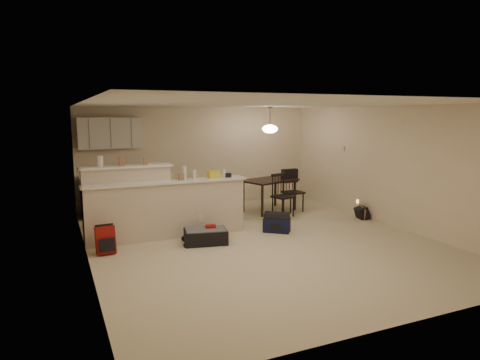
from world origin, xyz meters
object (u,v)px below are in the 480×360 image
navy_duffel (277,225)px  pendant_lamp (270,129)px  suitcase (206,236)px  dining_table (269,183)px  red_backpack (105,240)px  dining_chair_near (283,195)px  black_daypack (362,213)px  dining_chair_far (293,191)px

navy_duffel → pendant_lamp: bearing=105.7°
pendant_lamp → suitcase: bearing=-140.6°
dining_table → red_backpack: size_ratio=3.06×
red_backpack → navy_duffel: (3.28, 0.02, -0.09)m
dining_chair_near → red_backpack: dining_chair_near is taller
pendant_lamp → black_daypack: size_ratio=2.08×
dining_chair_near → black_daypack: size_ratio=3.28×
dining_table → pendant_lamp: bearing=163.6°
red_backpack → navy_duffel: size_ratio=0.90×
pendant_lamp → dining_chair_far: size_ratio=0.63×
dining_table → navy_duffel: dining_table is taller
pendant_lamp → suitcase: 3.48m
dining_chair_far → suitcase: (-2.79, -1.61, -0.37)m
dining_table → navy_duffel: bearing=-129.4°
pendant_lamp → navy_duffel: (-0.73, -1.72, -1.85)m
dining_table → pendant_lamp: (-0.00, 0.00, 1.31)m
dining_table → red_backpack: (-4.00, -1.73, -0.45)m
dining_table → dining_chair_near: bearing=-102.8°
red_backpack → dining_table: bearing=20.0°
dining_chair_near → dining_chair_far: size_ratio=0.99×
suitcase → red_backpack: 1.74m
dining_chair_far → black_daypack: bearing=-53.1°
suitcase → navy_duffel: size_ratio=1.47×
dining_chair_far → pendant_lamp: bearing=151.7°
dining_chair_far → suitcase: size_ratio=1.31×
suitcase → navy_duffel: bearing=17.1°
pendant_lamp → suitcase: pendant_lamp is taller
black_daypack → dining_chair_far: bearing=50.8°
suitcase → black_daypack: (3.82, 0.34, 0.00)m
dining_chair_near → red_backpack: (-4.04, -1.13, -0.25)m
black_daypack → suitcase: bearing=107.0°
navy_duffel → black_daypack: navy_duffel is taller
suitcase → dining_chair_near: bearing=40.0°
red_backpack → black_daypack: 5.55m
dining_chair_far → navy_duffel: (-1.24, -1.46, -0.35)m
red_backpack → navy_duffel: red_backpack is taller
pendant_lamp → dining_table: bearing=0.0°
suitcase → dining_chair_far: bearing=41.4°
navy_duffel → suitcase: bearing=-135.7°
dining_chair_near → suitcase: bearing=-165.2°
dining_chair_near → pendant_lamp: bearing=79.8°
suitcase → pendant_lamp: bearing=50.8°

